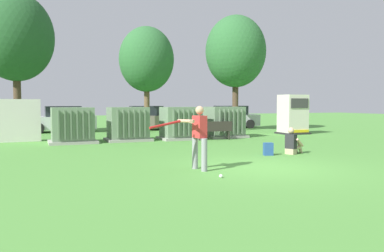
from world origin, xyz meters
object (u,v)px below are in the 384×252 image
Objects in this scene: transformer_west at (72,126)px; sports_ball at (221,176)px; generator_enclosure at (293,115)px; parked_car_rightmost at (229,118)px; park_bench at (214,129)px; seated_spectator at (292,143)px; transformer_mid_east at (181,124)px; backpack at (268,149)px; batter at (198,134)px; transformer_mid_west at (128,124)px; parked_car_right_of_center at (144,119)px; parked_car_left_of_center at (61,120)px; transformer_east at (224,122)px.

transformer_west is 10.25m from sports_ball.
generator_enclosure reaches higher than parked_car_rightmost.
transformer_west is 6.68m from park_bench.
transformer_west reaches higher than seated_spectator.
backpack is at bearing -84.19° from transformer_mid_east.
batter reaches higher than park_bench.
transformer_west is 1.21× the size of batter.
batter reaches higher than seated_spectator.
transformer_west is at bearing 130.50° from backpack.
batter reaches higher than transformer_mid_east.
transformer_mid_west and parked_car_right_of_center have the same top height.
parked_car_left_of_center is (-12.47, 6.78, -0.38)m from generator_enclosure.
generator_enclosure reaches higher than parked_car_right_of_center.
park_bench is (4.01, -1.21, -0.25)m from transformer_mid_west.
transformer_west is 0.48× the size of parked_car_right_of_center.
parked_car_rightmost is (-0.98, 6.07, -0.38)m from generator_enclosure.
seated_spectator is 1.02m from backpack.
batter is at bearing -158.22° from seated_spectator.
backpack is at bearing -87.90° from parked_car_right_of_center.
park_bench is 8.68m from batter.
parked_car_right_of_center is (-2.36, 7.22, -0.04)m from transformer_east.
parked_car_rightmost is (11.50, 6.55, -0.04)m from transformer_west.
parked_car_left_of_center is at bearing 125.00° from transformer_mid_east.
parked_car_rightmost is at bearing 35.79° from transformer_mid_west.
backpack is at bearing -131.87° from generator_enclosure.
park_bench is 10.64m from parked_car_left_of_center.
transformer_west is 1.00× the size of transformer_mid_west.
transformer_west is 2.18× the size of seated_spectator.
transformer_mid_east reaches higher than park_bench.
generator_enclosure is 2.39× the size of seated_spectator.
transformer_mid_east is at bearing -5.55° from transformer_mid_west.
transformer_east reaches higher than park_bench.
transformer_west is 12.50m from generator_enclosure.
transformer_east is 1.14× the size of park_bench.
transformer_mid_east is 1.00× the size of transformer_east.
transformer_west is 0.50× the size of parked_car_left_of_center.
generator_enclosure is at bearing 46.20° from sports_ball.
transformer_west is at bearing -126.66° from parked_car_right_of_center.
transformer_west is 9.03m from batter.
sports_ball is at bearing -105.32° from transformer_mid_east.
backpack is (3.45, 1.81, -0.76)m from batter.
transformer_mid_west is 10.06m from sports_ball.
transformer_east reaches higher than seated_spectator.
backpack is at bearing -96.97° from park_bench.
backpack is at bearing -112.69° from parked_car_rightmost.
parked_car_left_of_center is (-2.51, 17.18, 0.71)m from sports_ball.
transformer_mid_east is 8.99m from batter.
transformer_mid_east is 0.50× the size of parked_car_left_of_center.
sports_ball is 0.09× the size of seated_spectator.
parked_car_right_of_center is at bearing 79.54° from batter.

